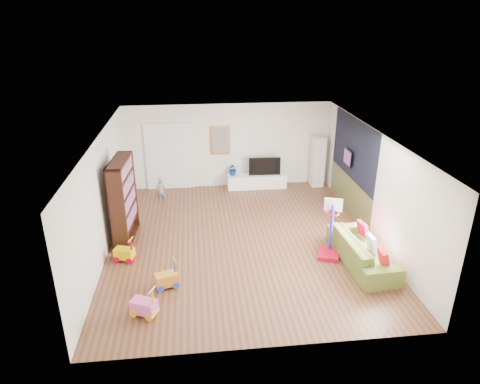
{
  "coord_description": "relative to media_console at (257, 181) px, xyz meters",
  "views": [
    {
      "loc": [
        -1.1,
        -9.36,
        5.28
      ],
      "look_at": [
        0.0,
        0.4,
        1.15
      ],
      "focal_mm": 32.0,
      "sensor_mm": 36.0,
      "label": 1
    }
  ],
  "objects": [
    {
      "name": "ceiling",
      "position": [
        -0.89,
        -3.46,
        2.48
      ],
      "size": [
        6.5,
        7.5,
        0.0
      ],
      "primitive_type": "cube",
      "color": "white",
      "rests_on": "ground"
    },
    {
      "name": "navy_accent",
      "position": [
        2.35,
        -2.06,
        1.63
      ],
      "size": [
        0.01,
        3.2,
        1.7
      ],
      "primitive_type": "cube",
      "color": "black",
      "rests_on": "wall_right"
    },
    {
      "name": "wall_back",
      "position": [
        -0.89,
        0.29,
        1.13
      ],
      "size": [
        6.5,
        0.0,
        2.7
      ],
      "primitive_type": "cube",
      "color": "silver",
      "rests_on": "ground"
    },
    {
      "name": "floor",
      "position": [
        -0.89,
        -3.46,
        -0.22
      ],
      "size": [
        6.5,
        7.5,
        0.0
      ],
      "primitive_type": "cube",
      "color": "brown",
      "rests_on": "ground"
    },
    {
      "name": "wall_right",
      "position": [
        2.36,
        -3.46,
        1.13
      ],
      "size": [
        0.0,
        7.5,
        2.7
      ],
      "primitive_type": "cube",
      "color": "white",
      "rests_on": "ground"
    },
    {
      "name": "artwork_right",
      "position": [
        2.28,
        -1.86,
        1.33
      ],
      "size": [
        0.04,
        0.56,
        0.46
      ],
      "primitive_type": "cube",
      "color": "#7F3F8C",
      "rests_on": "wall_right"
    },
    {
      "name": "ride_on_pink",
      "position": [
        -3.05,
        -6.11,
        0.09
      ],
      "size": [
        0.54,
        0.46,
        0.62
      ],
      "primitive_type": "cube",
      "rotation": [
        0.0,
        0.0,
        -0.43
      ],
      "color": "#E75AA9",
      "rests_on": "ground"
    },
    {
      "name": "pillow_left",
      "position": [
        1.88,
        -5.47,
        0.29
      ],
      "size": [
        0.13,
        0.42,
        0.41
      ],
      "primitive_type": "cube",
      "rotation": [
        0.0,
        0.0,
        -0.06
      ],
      "color": "red",
      "rests_on": "sofa"
    },
    {
      "name": "wall_left",
      "position": [
        -4.14,
        -3.46,
        1.13
      ],
      "size": [
        0.0,
        7.5,
        2.7
      ],
      "primitive_type": "cube",
      "color": "white",
      "rests_on": "ground"
    },
    {
      "name": "sofa",
      "position": [
        1.7,
        -4.81,
        0.1
      ],
      "size": [
        1.01,
        2.29,
        0.65
      ],
      "primitive_type": "imported",
      "rotation": [
        0.0,
        0.0,
        1.63
      ],
      "color": "#5B6C29",
      "rests_on": "ground"
    },
    {
      "name": "pillow_center",
      "position": [
        1.89,
        -4.82,
        0.29
      ],
      "size": [
        0.11,
        0.38,
        0.38
      ],
      "primitive_type": "cube",
      "rotation": [
        0.0,
        0.0,
        0.03
      ],
      "color": "white",
      "rests_on": "sofa"
    },
    {
      "name": "basketball_hoop",
      "position": [
        1.05,
        -4.44,
        0.47
      ],
      "size": [
        0.65,
        0.71,
        1.39
      ],
      "primitive_type": "cube",
      "rotation": [
        0.0,
        0.0,
        -0.35
      ],
      "color": "#AD081F",
      "rests_on": "ground"
    },
    {
      "name": "olive_wainscot",
      "position": [
        2.35,
        -2.06,
        0.28
      ],
      "size": [
        0.01,
        3.2,
        1.0
      ],
      "primitive_type": "cube",
      "color": "brown",
      "rests_on": "wall_right"
    },
    {
      "name": "bookshelf",
      "position": [
        -3.75,
        -3.03,
        0.82
      ],
      "size": [
        0.47,
        1.45,
        2.09
      ],
      "primitive_type": "cube",
      "rotation": [
        0.0,
        0.0,
        -0.07
      ],
      "color": "#32160C",
      "rests_on": "ground"
    },
    {
      "name": "child",
      "position": [
        -3.03,
        -0.86,
        0.17
      ],
      "size": [
        0.33,
        0.27,
        0.79
      ],
      "primitive_type": "imported",
      "rotation": [
        0.0,
        0.0,
        3.46
      ],
      "color": "slate",
      "rests_on": "ground"
    },
    {
      "name": "tv",
      "position": [
        0.25,
        0.04,
        0.52
      ],
      "size": [
        1.02,
        0.18,
        0.59
      ],
      "primitive_type": "imported",
      "rotation": [
        0.0,
        0.0,
        -0.04
      ],
      "color": "black",
      "rests_on": "media_console"
    },
    {
      "name": "wall_front",
      "position": [
        -0.89,
        -7.21,
        1.13
      ],
      "size": [
        6.5,
        0.0,
        2.7
      ],
      "primitive_type": "cube",
      "color": "silver",
      "rests_on": "ground"
    },
    {
      "name": "media_console",
      "position": [
        0.0,
        0.0,
        0.0
      ],
      "size": [
        1.91,
        0.48,
        0.44
      ],
      "primitive_type": "cube",
      "rotation": [
        0.0,
        0.0,
        0.0
      ],
      "color": "white",
      "rests_on": "ground"
    },
    {
      "name": "tall_cabinet",
      "position": [
        1.99,
        -0.04,
        0.6
      ],
      "size": [
        0.4,
        0.4,
        1.65
      ],
      "primitive_type": "cube",
      "rotation": [
        0.0,
        0.0,
        0.04
      ],
      "color": "white",
      "rests_on": "ground"
    },
    {
      "name": "ride_on_yellow",
      "position": [
        -3.67,
        -4.1,
        0.07
      ],
      "size": [
        0.5,
        0.39,
        0.58
      ],
      "primitive_type": "cube",
      "rotation": [
        0.0,
        0.0,
        -0.31
      ],
      "color": "#DBB005",
      "rests_on": "ground"
    },
    {
      "name": "painting_back",
      "position": [
        -1.14,
        0.25,
        1.33
      ],
      "size": [
        0.62,
        0.06,
        0.92
      ],
      "primitive_type": "cube",
      "color": "gold",
      "rests_on": "wall_back"
    },
    {
      "name": "doorway",
      "position": [
        -2.79,
        0.25,
        0.83
      ],
      "size": [
        1.45,
        0.06,
        2.1
      ],
      "primitive_type": "cube",
      "color": "white",
      "rests_on": "ground"
    },
    {
      "name": "vase_plant",
      "position": [
        -0.75,
        0.04,
        0.43
      ],
      "size": [
        0.38,
        0.33,
        0.41
      ],
      "primitive_type": "imported",
      "rotation": [
        0.0,
        0.0,
        -0.04
      ],
      "color": "navy",
      "rests_on": "media_console"
    },
    {
      "name": "ride_on_orange",
      "position": [
        -2.67,
        -5.26,
        0.08
      ],
      "size": [
        0.52,
        0.41,
        0.61
      ],
      "primitive_type": "cube",
      "rotation": [
        0.0,
        0.0,
        0.32
      ],
      "color": "orange",
      "rests_on": "ground"
    },
    {
      "name": "pillow_right",
      "position": [
        1.94,
        -4.16,
        0.29
      ],
      "size": [
        0.16,
        0.38,
        0.37
      ],
      "primitive_type": "cube",
      "rotation": [
        0.0,
        0.0,
        0.17
      ],
      "color": "#BB052A",
      "rests_on": "sofa"
    }
  ]
}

